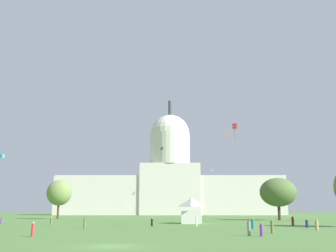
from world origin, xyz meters
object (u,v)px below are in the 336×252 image
at_px(capitol_building, 169,182).
at_px(person_olive_edge_west, 84,223).
at_px(person_purple_back_right, 261,230).
at_px(person_purple_deep_crowd, 1,221).
at_px(person_navy_lawn_far_left, 306,224).
at_px(person_black_near_tent, 151,222).
at_px(person_olive_mid_left, 51,221).
at_px(tree_west_near, 58,193).
at_px(person_tan_back_center, 316,225).
at_px(kite_turquoise_mid, 211,171).
at_px(person_grey_mid_center, 248,228).
at_px(person_maroon_lawn_far_right, 292,221).
at_px(kite_black_mid, 161,149).
at_px(event_tent, 191,211).
at_px(person_teal_front_left, 252,224).
at_px(person_white_front_center, 196,222).
at_px(tree_east_mid, 277,192).
at_px(person_olive_back_left, 271,227).
at_px(kite_cyan_low, 2,156).
at_px(person_red_near_tree_west, 32,230).
at_px(kite_magenta_low, 54,176).
at_px(kite_yellow_mid, 181,152).
at_px(kite_red_low, 234,126).
at_px(kite_orange_high, 226,135).
at_px(kite_blue_high, 212,109).

height_order(capitol_building, person_olive_edge_west, capitol_building).
bearing_deg(person_purple_back_right, person_purple_deep_crowd, 47.46).
bearing_deg(capitol_building, person_navy_lawn_far_left, -82.16).
distance_m(person_purple_back_right, person_navy_lawn_far_left, 24.15).
bearing_deg(person_black_near_tent, person_olive_mid_left, 114.57).
bearing_deg(tree_west_near, person_tan_back_center, -50.59).
bearing_deg(kite_turquoise_mid, person_tan_back_center, -56.02).
xyz_separation_m(person_grey_mid_center, person_black_near_tent, (-11.93, 26.07, -0.10)).
distance_m(person_maroon_lawn_far_right, kite_black_mid, 87.21).
relative_size(event_tent, kite_turquoise_mid, 3.02).
height_order(capitol_building, person_teal_front_left, capitol_building).
distance_m(tree_west_near, person_white_front_center, 67.98).
distance_m(tree_east_mid, person_olive_back_left, 63.96).
relative_size(person_maroon_lawn_far_right, kite_turquoise_mid, 0.73).
bearing_deg(person_olive_mid_left, person_white_front_center, -16.65).
bearing_deg(kite_cyan_low, person_red_near_tree_west, 61.41).
bearing_deg(event_tent, person_red_near_tree_west, -109.98).
distance_m(person_tan_back_center, kite_magenta_low, 53.51).
height_order(kite_cyan_low, kite_yellow_mid, kite_yellow_mid).
bearing_deg(person_black_near_tent, person_purple_back_right, -106.18).
distance_m(kite_red_low, kite_yellow_mid, 130.42).
height_order(person_olive_edge_west, person_navy_lawn_far_left, person_olive_edge_west).
xyz_separation_m(person_black_near_tent, kite_black_mid, (0.41, 81.78, 25.75)).
height_order(person_maroon_lawn_far_right, kite_yellow_mid, kite_yellow_mid).
height_order(kite_orange_high, kite_black_mid, kite_orange_high).
height_order(person_navy_lawn_far_left, kite_cyan_low, kite_cyan_low).
height_order(event_tent, person_teal_front_left, event_tent).
bearing_deg(person_maroon_lawn_far_right, kite_red_low, 168.12).
bearing_deg(person_white_front_center, event_tent, 138.80).
xyz_separation_m(person_purple_back_right, kite_cyan_low, (-46.72, 41.05, 13.70)).
height_order(person_black_near_tent, kite_black_mid, kite_black_mid).
height_order(tree_east_mid, kite_magenta_low, tree_east_mid).
height_order(capitol_building, person_tan_back_center, capitol_building).
xyz_separation_m(person_red_near_tree_west, kite_blue_high, (34.05, 119.97, 44.94)).
distance_m(person_maroon_lawn_far_right, kite_cyan_low, 61.93).
bearing_deg(kite_red_low, capitol_building, -71.40).
xyz_separation_m(person_purple_deep_crowd, person_navy_lawn_far_left, (56.10, -15.85, -0.03)).
distance_m(person_white_front_center, kite_orange_high, 113.73).
bearing_deg(kite_black_mid, person_olive_back_left, 172.81).
relative_size(person_navy_lawn_far_left, kite_turquoise_mid, 0.62).
height_order(tree_east_mid, person_olive_mid_left, tree_east_mid).
height_order(person_white_front_center, kite_black_mid, kite_black_mid).
height_order(person_maroon_lawn_far_right, kite_cyan_low, kite_cyan_low).
height_order(kite_turquoise_mid, kite_cyan_low, kite_turquoise_mid).
relative_size(person_grey_mid_center, person_olive_back_left, 1.03).
relative_size(event_tent, person_olive_edge_west, 4.21).
relative_size(event_tent, person_black_near_tent, 4.66).
height_order(person_olive_edge_west, kite_red_low, kite_red_low).
relative_size(capitol_building, kite_magenta_low, 42.27).
xyz_separation_m(person_olive_edge_west, kite_orange_high, (39.61, 114.82, 35.80)).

